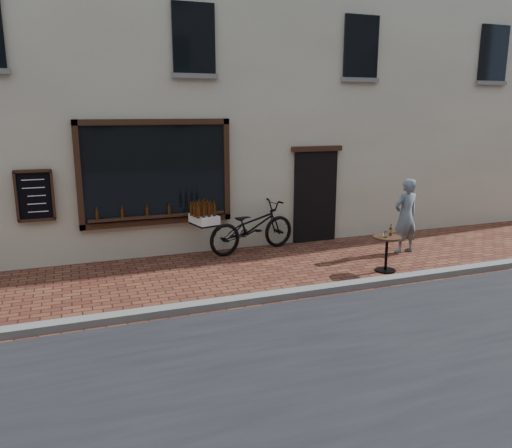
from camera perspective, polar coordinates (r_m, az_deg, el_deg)
name	(u,v)px	position (r m, az deg, el deg)	size (l,w,h in m)	color
ground	(306,299)	(8.63, 5.76, -8.57)	(90.00, 90.00, 0.00)	#4D2118
kerb	(301,292)	(8.78, 5.19, -7.77)	(90.00, 0.25, 0.12)	slate
shop_building	(203,39)	(14.27, -6.04, 20.27)	(28.00, 6.20, 10.00)	beige
cargo_bicycle	(250,226)	(11.25, -0.66, -0.27)	(2.63, 1.24, 1.23)	black
bistro_table	(387,246)	(10.24, 14.73, -2.49)	(0.55, 0.55, 0.95)	black
pedestrian	(406,216)	(11.66, 16.74, 0.90)	(0.61, 0.40, 1.67)	slate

